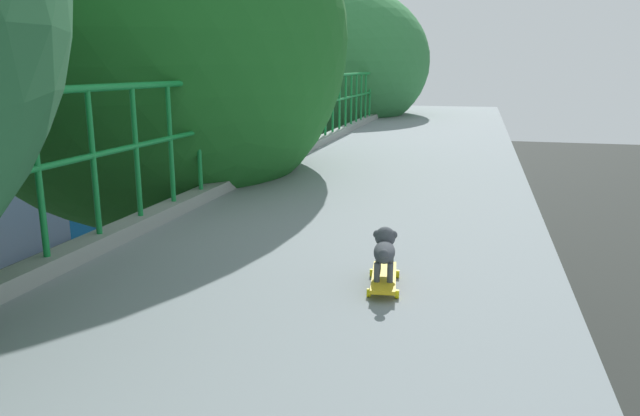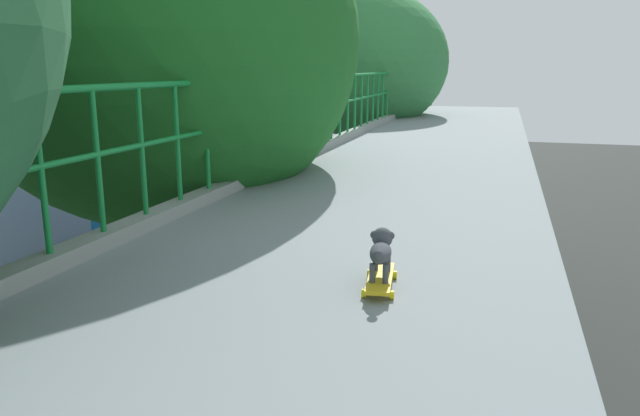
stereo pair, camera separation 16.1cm
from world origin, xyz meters
The scene contains 6 objects.
city_bus centered at (-8.89, 19.53, 1.80)m, with size 2.50×11.42×3.16m.
roadside_tree_mid centered at (-1.78, 5.16, 7.45)m, with size 5.25×5.25×9.98m.
roadside_tree_far centered at (-1.54, 15.28, 7.24)m, with size 5.20×5.20×9.44m.
roadside_tree_farthest centered at (-1.82, 21.49, 6.09)m, with size 3.66×3.66×7.67m.
toy_skateboard centered at (1.94, 1.47, 5.87)m, with size 0.24×0.56×0.08m.
small_dog centered at (1.94, 1.51, 6.05)m, with size 0.18×0.40×0.28m.
Camera 2 is at (2.61, -1.98, 7.14)m, focal length 33.46 mm.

